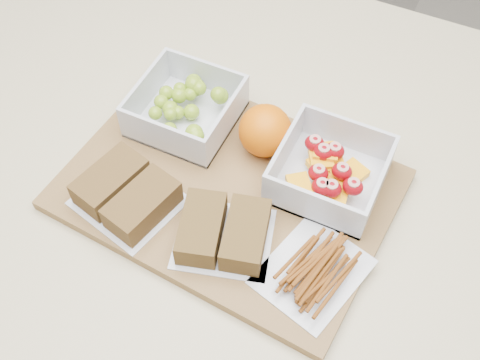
{
  "coord_description": "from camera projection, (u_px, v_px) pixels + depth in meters",
  "views": [
    {
      "loc": [
        0.21,
        -0.43,
        1.57
      ],
      "look_at": [
        0.01,
        -0.02,
        0.93
      ],
      "focal_mm": 45.0,
      "sensor_mm": 36.0,
      "label": 1
    }
  ],
  "objects": [
    {
      "name": "sandwich_bag_left",
      "position": [
        127.0,
        194.0,
        0.77
      ],
      "size": [
        0.15,
        0.14,
        0.04
      ],
      "color": "silver",
      "rests_on": "cutting_board"
    },
    {
      "name": "counter",
      "position": [
        239.0,
        311.0,
        1.19
      ],
      "size": [
        1.2,
        0.9,
        0.9
      ],
      "primitive_type": "cube",
      "color": "beige",
      "rests_on": "ground"
    },
    {
      "name": "pretzel_bag",
      "position": [
        313.0,
        267.0,
        0.72
      ],
      "size": [
        0.14,
        0.15,
        0.03
      ],
      "color": "silver",
      "rests_on": "cutting_board"
    },
    {
      "name": "cutting_board",
      "position": [
        228.0,
        189.0,
        0.81
      ],
      "size": [
        0.44,
        0.33,
        0.02
      ],
      "primitive_type": "cube",
      "rotation": [
        0.0,
        0.0,
        -0.07
      ],
      "color": "olive",
      "rests_on": "counter"
    },
    {
      "name": "orange",
      "position": [
        265.0,
        131.0,
        0.81
      ],
      "size": [
        0.07,
        0.07,
        0.07
      ],
      "primitive_type": "sphere",
      "color": "orange",
      "rests_on": "cutting_board"
    },
    {
      "name": "fruit_container",
      "position": [
        329.0,
        172.0,
        0.79
      ],
      "size": [
        0.14,
        0.14,
        0.06
      ],
      "color": "silver",
      "rests_on": "cutting_board"
    },
    {
      "name": "sandwich_bag_center",
      "position": [
        223.0,
        232.0,
        0.74
      ],
      "size": [
        0.14,
        0.13,
        0.04
      ],
      "color": "silver",
      "rests_on": "cutting_board"
    },
    {
      "name": "grape_container",
      "position": [
        187.0,
        108.0,
        0.85
      ],
      "size": [
        0.14,
        0.14,
        0.06
      ],
      "color": "silver",
      "rests_on": "cutting_board"
    }
  ]
}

